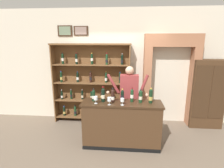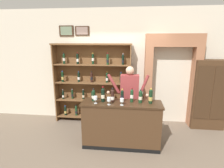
% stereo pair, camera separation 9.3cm
% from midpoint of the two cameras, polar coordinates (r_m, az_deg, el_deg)
% --- Properties ---
extents(ground_plane, '(14.00, 14.00, 0.02)m').
position_cam_midpoint_polar(ground_plane, '(4.26, 1.20, -18.66)').
color(ground_plane, '#6B5B4C').
extents(back_wall, '(12.00, 0.19, 3.10)m').
position_cam_midpoint_polar(back_wall, '(5.09, 2.77, 5.56)').
color(back_wall, beige).
rests_on(back_wall, ground).
extents(wine_shelf, '(2.15, 0.32, 2.19)m').
position_cam_midpoint_polar(wine_shelf, '(5.02, -5.64, 0.62)').
color(wine_shelf, brown).
rests_on(wine_shelf, ground).
extents(archway_doorway, '(1.43, 0.45, 2.43)m').
position_cam_midpoint_polar(archway_doorway, '(5.09, 18.69, 2.75)').
color(archway_doorway, '#9E6647').
rests_on(archway_doorway, ground).
extents(side_cabinet, '(0.83, 0.40, 1.80)m').
position_cam_midpoint_polar(side_cabinet, '(5.31, 28.67, -2.96)').
color(side_cabinet, '#422B19').
rests_on(side_cabinet, ground).
extents(tasting_counter, '(1.69, 0.52, 1.00)m').
position_cam_midpoint_polar(tasting_counter, '(4.00, 3.66, -12.62)').
color(tasting_counter, '#422B19').
rests_on(tasting_counter, ground).
extents(shopkeeper, '(1.01, 0.22, 1.69)m').
position_cam_midpoint_polar(shopkeeper, '(4.33, 6.14, -2.80)').
color(shopkeeper, '#2D3347').
rests_on(shopkeeper, ground).
extents(tasting_bottle_prosecco, '(0.07, 0.07, 0.28)m').
position_cam_midpoint_polar(tasting_bottle_prosecco, '(3.88, -5.17, -3.52)').
color(tasting_bottle_prosecco, black).
rests_on(tasting_bottle_prosecco, tasting_counter).
extents(tasting_bottle_grappa, '(0.08, 0.08, 0.34)m').
position_cam_midpoint_polar(tasting_bottle_grappa, '(3.82, -2.18, -3.41)').
color(tasting_bottle_grappa, black).
rests_on(tasting_bottle_grappa, tasting_counter).
extents(tasting_bottle_super_tuscan, '(0.08, 0.08, 0.30)m').
position_cam_midpoint_polar(tasting_bottle_super_tuscan, '(3.81, 0.86, -3.67)').
color(tasting_bottle_super_tuscan, black).
rests_on(tasting_bottle_super_tuscan, tasting_counter).
extents(tasting_bottle_bianco, '(0.07, 0.07, 0.29)m').
position_cam_midpoint_polar(tasting_bottle_bianco, '(3.80, 3.94, -3.73)').
color(tasting_bottle_bianco, black).
rests_on(tasting_bottle_bianco, tasting_counter).
extents(tasting_bottle_riserva, '(0.07, 0.07, 0.31)m').
position_cam_midpoint_polar(tasting_bottle_riserva, '(3.82, 7.00, -3.60)').
color(tasting_bottle_riserva, '#19381E').
rests_on(tasting_bottle_riserva, tasting_counter).
extents(tasting_bottle_brunello, '(0.08, 0.08, 0.29)m').
position_cam_midpoint_polar(tasting_bottle_brunello, '(3.80, 9.71, -3.91)').
color(tasting_bottle_brunello, '#19381E').
rests_on(tasting_bottle_brunello, tasting_counter).
extents(tasting_bottle_rosso, '(0.08, 0.08, 0.32)m').
position_cam_midpoint_polar(tasting_bottle_rosso, '(3.81, 12.84, -3.79)').
color(tasting_bottle_rosso, black).
rests_on(tasting_bottle_rosso, tasting_counter).
extents(wine_glass_right, '(0.08, 0.08, 0.16)m').
position_cam_midpoint_polar(wine_glass_right, '(3.64, -0.26, -4.98)').
color(wine_glass_right, silver).
rests_on(wine_glass_right, tasting_counter).
extents(wine_glass_spare, '(0.08, 0.08, 0.14)m').
position_cam_midpoint_polar(wine_glass_spare, '(3.63, 3.90, -5.24)').
color(wine_glass_spare, silver).
rests_on(wine_glass_spare, tasting_counter).
extents(wine_glass_center, '(0.08, 0.08, 0.15)m').
position_cam_midpoint_polar(wine_glass_center, '(3.73, -4.57, -4.58)').
color(wine_glass_center, silver).
rests_on(wine_glass_center, tasting_counter).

